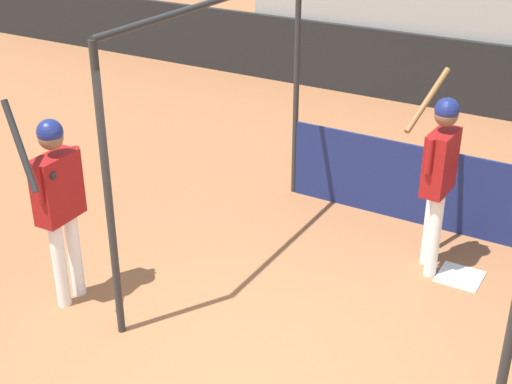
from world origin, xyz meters
name	(u,v)px	position (x,y,z in m)	size (l,w,h in m)	color
ground_plane	(244,373)	(0.00, 0.00, 0.00)	(60.00, 60.00, 0.00)	#935B38
outfield_wall	(482,80)	(0.00, 7.50, 0.60)	(24.00, 0.12, 1.20)	black
batting_cage	(405,149)	(0.38, 2.63, 1.21)	(3.41, 3.50, 2.76)	#282828
home_plate	(460,277)	(1.17, 2.43, 0.01)	(0.44, 0.44, 0.02)	white
player_batter	(439,168)	(0.81, 2.44, 1.17)	(0.51, 0.92, 2.02)	white
player_waiting	(58,194)	(-2.05, 0.08, 1.16)	(0.51, 0.78, 2.13)	white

